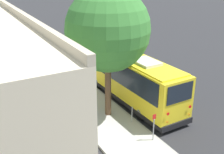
% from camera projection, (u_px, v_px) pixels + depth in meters
% --- Properties ---
extents(ground_plane, '(160.00, 160.00, 0.00)m').
position_uv_depth(ground_plane, '(126.00, 96.00, 21.13)').
color(ground_plane, '#28282B').
extents(sidewalk_slab, '(80.00, 3.12, 0.15)m').
position_uv_depth(sidewalk_slab, '(88.00, 104.00, 19.68)').
color(sidewalk_slab, '#B2AFA8').
rests_on(sidewalk_slab, ground).
extents(curb_strip, '(80.00, 0.14, 0.15)m').
position_uv_depth(curb_strip, '(109.00, 99.00, 20.42)').
color(curb_strip, '#9D9A94').
rests_on(curb_strip, ground).
extents(shuttle_bus, '(10.28, 2.80, 3.47)m').
position_uv_depth(shuttle_bus, '(130.00, 75.00, 19.95)').
color(shuttle_bus, yellow).
rests_on(shuttle_bus, ground).
extents(parked_sedan_maroon, '(4.72, 1.87, 1.29)m').
position_uv_depth(parked_sedan_maroon, '(65.00, 50.00, 30.18)').
color(parked_sedan_maroon, maroon).
rests_on(parked_sedan_maroon, ground).
extents(parked_sedan_black, '(4.41, 1.74, 1.27)m').
position_uv_depth(parked_sedan_black, '(45.00, 36.00, 36.26)').
color(parked_sedan_black, black).
rests_on(parked_sedan_black, ground).
extents(street_tree, '(5.00, 5.00, 8.80)m').
position_uv_depth(street_tree, '(107.00, 23.00, 16.16)').
color(street_tree, brown).
rests_on(street_tree, sidewalk_slab).
extents(sign_post_near, '(0.06, 0.22, 1.61)m').
position_uv_depth(sign_post_near, '(154.00, 127.00, 15.26)').
color(sign_post_near, gray).
rests_on(sign_post_near, sidewalk_slab).
extents(sign_post_far, '(0.06, 0.06, 1.06)m').
position_uv_depth(sign_post_far, '(132.00, 115.00, 17.11)').
color(sign_post_far, gray).
rests_on(sign_post_far, sidewalk_slab).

